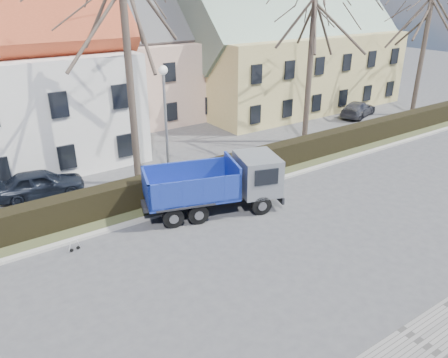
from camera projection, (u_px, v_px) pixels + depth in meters
ground at (271, 242)px, 17.72m from camera, size 120.00×120.00×0.00m
curb_far at (210, 199)px, 21.17m from camera, size 80.00×0.30×0.12m
grass_strip at (193, 188)px, 22.38m from camera, size 80.00×3.00×0.10m
hedge at (195, 179)px, 21.99m from camera, size 60.00×0.90×1.30m
building_pink at (145, 66)px, 33.27m from camera, size 10.80×8.80×8.00m
building_yellow at (289, 54)px, 37.11m from camera, size 18.80×10.80×8.50m
tree_1 at (128, 60)px, 20.55m from camera, size 9.20×9.20×12.65m
tree_2 at (311, 57)px, 27.08m from camera, size 8.00×8.00×11.00m
tree_3 at (423, 48)px, 33.39m from camera, size 7.60×7.60×10.45m
dump_truck at (208, 186)px, 19.67m from camera, size 6.84×4.19×2.57m
streetlight at (166, 129)px, 21.24m from camera, size 0.49×0.49×6.28m
cart_frame at (70, 246)px, 16.92m from camera, size 0.68×0.46×0.57m
parked_car_a at (40, 184)px, 21.33m from camera, size 4.29×2.36×1.38m
parked_car_b at (358, 109)px, 34.74m from camera, size 4.41×2.84×1.19m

